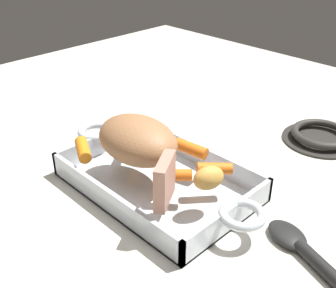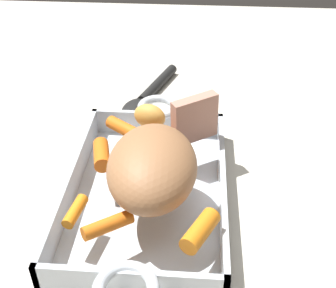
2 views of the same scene
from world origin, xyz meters
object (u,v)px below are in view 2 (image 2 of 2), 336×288
pork_roast (152,167)px  potato_golden_large (150,116)px  baby_carrot_long (160,142)px  serving_spoon (148,95)px  baby_carrot_center_right (200,231)px  roasting_dish (147,191)px  roast_slice_outer (195,119)px  baby_carrot_southeast (101,154)px  baby_carrot_northwest (75,211)px  baby_carrot_southwest (123,128)px  baby_carrot_center_left (108,225)px

pork_roast → potato_golden_large: bearing=-172.4°
baby_carrot_long → serving_spoon: bearing=-168.9°
pork_roast → baby_carrot_center_right: bearing=38.7°
roasting_dish → potato_golden_large: bearing=-176.8°
baby_carrot_long → potato_golden_large: 0.06m
roast_slice_outer → baby_carrot_center_right: (0.20, 0.01, -0.02)m
baby_carrot_southeast → roasting_dish: bearing=72.4°
potato_golden_large → roast_slice_outer: bearing=69.3°
roast_slice_outer → baby_carrot_center_right: size_ratio=1.17×
baby_carrot_long → serving_spoon: baby_carrot_long is taller
baby_carrot_northwest → baby_carrot_long: (-0.15, 0.09, 0.00)m
baby_carrot_southwest → potato_golden_large: 0.05m
pork_roast → roast_slice_outer: bearing=157.1°
pork_roast → serving_spoon: (-0.32, -0.04, -0.08)m
roast_slice_outer → baby_carrot_northwest: roast_slice_outer is taller
serving_spoon → baby_carrot_southwest: bearing=14.9°
roast_slice_outer → serving_spoon: 0.23m
baby_carrot_southeast → baby_carrot_center_right: 0.19m
roasting_dish → serving_spoon: bearing=-173.9°
pork_roast → baby_carrot_center_left: 0.09m
baby_carrot_southwest → baby_carrot_southeast: size_ratio=0.97×
pork_roast → baby_carrot_long: (-0.09, 0.00, -0.03)m
baby_carrot_center_left → pork_roast: bearing=149.0°
baby_carrot_long → potato_golden_large: size_ratio=1.04×
baby_carrot_southeast → baby_carrot_long: baby_carrot_southeast is taller
roasting_dish → baby_carrot_southeast: baby_carrot_southeast is taller
baby_carrot_southeast → serving_spoon: size_ratio=0.29×
pork_roast → baby_carrot_long: bearing=179.6°
potato_golden_large → serving_spoon: (-0.17, -0.02, -0.06)m
roast_slice_outer → baby_carrot_long: (0.03, -0.05, -0.03)m
baby_carrot_southeast → baby_carrot_long: size_ratio=1.12×
baby_carrot_southwest → baby_carrot_long: size_ratio=1.09×
baby_carrot_center_right → serving_spoon: baby_carrot_center_right is taller
baby_carrot_northwest → pork_roast: bearing=121.4°
pork_roast → baby_carrot_southeast: bearing=-125.3°
baby_carrot_southwest → baby_carrot_center_right: 0.23m
roast_slice_outer → baby_carrot_southeast: bearing=-63.4°
baby_carrot_center_left → baby_carrot_center_right: bearing=88.2°
baby_carrot_southwest → baby_carrot_northwest: baby_carrot_southwest is taller
baby_carrot_northwest → baby_carrot_southeast: bearing=174.4°
roasting_dish → potato_golden_large: (-0.11, -0.01, 0.05)m
pork_roast → baby_carrot_southwest: size_ratio=2.72×
baby_carrot_center_right → baby_carrot_southwest: bearing=-149.1°
roasting_dish → baby_carrot_long: size_ratio=8.17×
baby_carrot_southwest → baby_carrot_center_right: (0.20, 0.12, 0.00)m
baby_carrot_southwest → baby_carrot_northwest: bearing=-9.4°
roasting_dish → pork_roast: size_ratio=2.75×
roast_slice_outer → baby_carrot_southwest: bearing=-93.1°
baby_carrot_long → baby_carrot_northwest: bearing=-31.2°
baby_carrot_northwest → baby_carrot_center_right: size_ratio=0.76×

